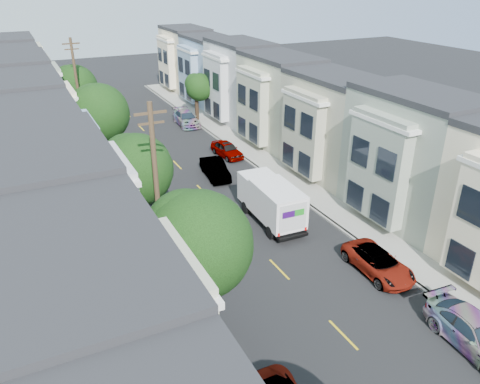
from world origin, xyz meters
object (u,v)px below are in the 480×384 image
at_px(utility_pole_near, 157,197).
at_px(parked_left_d, 135,186).
at_px(tree_c, 135,171).
at_px(fedex_truck, 271,200).
at_px(tree_d, 98,114).
at_px(parked_right_c, 227,149).
at_px(parked_right_d, 186,118).
at_px(tree_far_r, 198,88).
at_px(tree_b, 196,246).
at_px(parked_right_b, 378,263).
at_px(tree_e, 74,88).
at_px(parked_right_a, 477,334).
at_px(utility_pole_far, 78,91).
at_px(lead_sedan, 215,169).
at_px(parked_left_c, 189,265).

height_order(utility_pole_near, parked_left_d, utility_pole_near).
xyz_separation_m(tree_c, fedex_truck, (8.68, -1.31, -3.29)).
bearing_deg(tree_d, parked_right_c, 1.89).
bearing_deg(parked_left_d, parked_right_d, 51.70).
bearing_deg(fedex_truck, tree_far_r, 81.97).
height_order(tree_b, parked_left_d, tree_b).
bearing_deg(parked_right_c, utility_pole_near, -130.28).
bearing_deg(parked_right_b, tree_e, 110.07).
xyz_separation_m(tree_d, parked_right_a, (11.20, -26.88, -4.80)).
relative_size(utility_pole_far, parked_right_d, 2.01).
bearing_deg(lead_sedan, parked_left_c, -112.91).
bearing_deg(parked_right_d, tree_d, -131.58).
bearing_deg(tree_c, utility_pole_far, 89.99).
height_order(tree_b, tree_c, tree_b).
distance_m(tree_b, utility_pole_near, 5.51).
distance_m(tree_d, parked_right_c, 12.22).
height_order(tree_b, utility_pole_near, utility_pole_near).
xyz_separation_m(utility_pole_far, fedex_truck, (8.68, -22.73, -3.52)).
bearing_deg(fedex_truck, parked_right_a, -77.83).
distance_m(tree_c, parked_left_c, 6.60).
distance_m(tree_d, lead_sedan, 10.25).
relative_size(tree_far_r, fedex_truck, 0.88).
xyz_separation_m(tree_c, tree_e, (0.00, 24.55, -0.09)).
relative_size(lead_sedan, parked_right_d, 0.88).
bearing_deg(tree_far_r, utility_pole_near, -115.26).
height_order(tree_c, parked_right_c, tree_c).
xyz_separation_m(tree_far_r, parked_left_d, (-11.79, -16.41, -3.05)).
distance_m(lead_sedan, parked_right_c, 4.93).
bearing_deg(parked_right_d, parked_left_d, -119.43).
distance_m(utility_pole_near, parked_right_d, 29.53).
relative_size(lead_sedan, parked_left_c, 0.98).
xyz_separation_m(parked_left_c, parked_right_d, (9.80, 27.30, 0.00)).
xyz_separation_m(tree_c, utility_pole_far, (0.00, 21.42, 0.23)).
distance_m(parked_left_c, parked_left_d, 11.89).
bearing_deg(parked_left_c, utility_pole_near, 161.05).
bearing_deg(parked_right_d, parked_right_b, -86.98).
bearing_deg(utility_pole_near, fedex_truck, 20.65).
xyz_separation_m(fedex_truck, parked_right_d, (2.52, 23.70, -0.89)).
relative_size(tree_e, parked_right_a, 1.41).
bearing_deg(lead_sedan, tree_far_r, 79.14).
relative_size(tree_b, parked_right_b, 1.63).
xyz_separation_m(tree_far_r, parked_right_c, (-1.99, -11.98, -3.11)).
height_order(tree_d, parked_right_a, tree_d).
xyz_separation_m(utility_pole_near, parked_left_c, (1.40, -0.34, -4.41)).
bearing_deg(parked_right_a, utility_pole_near, 138.76).
xyz_separation_m(utility_pole_far, parked_right_b, (11.20, -30.71, -4.50)).
height_order(fedex_truck, parked_left_c, fedex_truck).
bearing_deg(tree_d, tree_far_r, 43.11).
relative_size(tree_e, tree_far_r, 1.33).
bearing_deg(parked_right_a, tree_e, 109.45).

